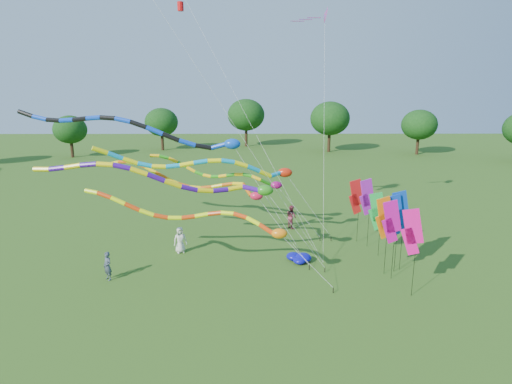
{
  "coord_description": "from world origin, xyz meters",
  "views": [
    {
      "loc": [
        -1.72,
        -19.89,
        10.54
      ],
      "look_at": [
        -1.54,
        3.46,
        4.8
      ],
      "focal_mm": 30.0,
      "sensor_mm": 36.0,
      "label": 1
    }
  ],
  "objects_px": {
    "tube_kite_red": "(207,218)",
    "person_b": "(108,266)",
    "person_a": "(180,240)",
    "person_c": "(291,217)",
    "tube_kite_orange": "(200,182)",
    "blue_nylon_heap": "(298,256)"
  },
  "relations": [
    {
      "from": "tube_kite_red",
      "to": "tube_kite_orange",
      "type": "distance_m",
      "value": 4.07
    },
    {
      "from": "tube_kite_orange",
      "to": "person_a",
      "type": "bearing_deg",
      "value": 175.6
    },
    {
      "from": "tube_kite_red",
      "to": "person_b",
      "type": "relative_size",
      "value": 7.95
    },
    {
      "from": "tube_kite_orange",
      "to": "person_c",
      "type": "distance_m",
      "value": 9.24
    },
    {
      "from": "person_c",
      "to": "tube_kite_orange",
      "type": "bearing_deg",
      "value": 100.27
    },
    {
      "from": "blue_nylon_heap",
      "to": "tube_kite_red",
      "type": "bearing_deg",
      "value": -149.01
    },
    {
      "from": "person_b",
      "to": "person_c",
      "type": "height_order",
      "value": "person_c"
    },
    {
      "from": "tube_kite_red",
      "to": "person_a",
      "type": "bearing_deg",
      "value": 127.24
    },
    {
      "from": "person_a",
      "to": "tube_kite_orange",
      "type": "bearing_deg",
      "value": -44.64
    },
    {
      "from": "tube_kite_orange",
      "to": "person_b",
      "type": "xyz_separation_m",
      "value": [
        -4.91,
        -3.42,
        -4.02
      ]
    },
    {
      "from": "person_c",
      "to": "tube_kite_red",
      "type": "bearing_deg",
      "value": 118.25
    },
    {
      "from": "blue_nylon_heap",
      "to": "person_c",
      "type": "height_order",
      "value": "person_c"
    },
    {
      "from": "blue_nylon_heap",
      "to": "person_b",
      "type": "xyz_separation_m",
      "value": [
        -10.93,
        -2.72,
        0.57
      ]
    },
    {
      "from": "tube_kite_orange",
      "to": "person_a",
      "type": "distance_m",
      "value": 4.3
    },
    {
      "from": "blue_nylon_heap",
      "to": "person_a",
      "type": "bearing_deg",
      "value": 169.92
    },
    {
      "from": "person_a",
      "to": "person_c",
      "type": "bearing_deg",
      "value": 11.2
    },
    {
      "from": "person_b",
      "to": "person_c",
      "type": "xyz_separation_m",
      "value": [
        11.08,
        9.05,
        0.08
      ]
    },
    {
      "from": "tube_kite_red",
      "to": "person_c",
      "type": "height_order",
      "value": "tube_kite_red"
    },
    {
      "from": "tube_kite_red",
      "to": "person_a",
      "type": "xyz_separation_m",
      "value": [
        -2.29,
        4.49,
        -2.89
      ]
    },
    {
      "from": "blue_nylon_heap",
      "to": "person_a",
      "type": "relative_size",
      "value": 0.82
    },
    {
      "from": "person_a",
      "to": "person_b",
      "type": "bearing_deg",
      "value": -151.6
    },
    {
      "from": "blue_nylon_heap",
      "to": "tube_kite_orange",
      "type": "bearing_deg",
      "value": 173.37
    }
  ]
}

